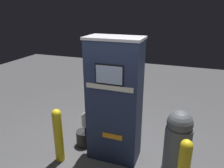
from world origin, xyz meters
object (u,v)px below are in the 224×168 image
(safety_bollard, at_px, (58,134))
(squeegee_bucket, at_px, (84,138))
(trash_bin, at_px, (178,141))
(gas_pump, at_px, (114,101))

(safety_bollard, relative_size, squeegee_bucket, 1.51)
(safety_bollard, relative_size, trash_bin, 0.92)
(trash_bin, distance_m, squeegee_bucket, 1.74)
(safety_bollard, xyz_separation_m, trash_bin, (1.88, 0.42, 0.03))
(trash_bin, bearing_deg, safety_bollard, -167.40)
(safety_bollard, height_order, squeegee_bucket, safety_bollard)
(safety_bollard, height_order, trash_bin, trash_bin)
(gas_pump, xyz_separation_m, safety_bollard, (-0.83, -0.44, -0.54))
(trash_bin, bearing_deg, squeegee_bucket, 176.06)
(safety_bollard, bearing_deg, gas_pump, 27.64)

